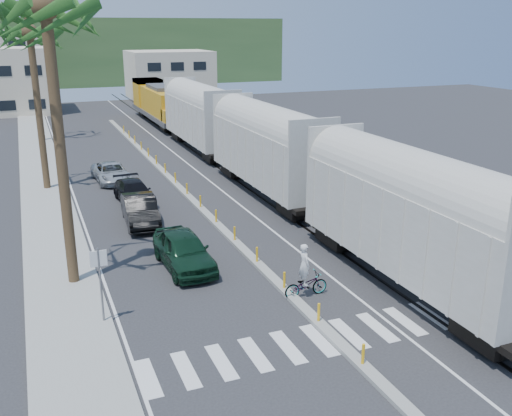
{
  "coord_description": "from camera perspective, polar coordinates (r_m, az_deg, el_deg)",
  "views": [
    {
      "loc": [
        -9.13,
        -17.45,
        10.45
      ],
      "look_at": [
        0.82,
        7.14,
        2.0
      ],
      "focal_mm": 40.0,
      "sensor_mm": 36.0,
      "label": 1
    }
  ],
  "objects": [
    {
      "name": "ground",
      "position": [
        22.29,
        5.02,
        -10.36
      ],
      "size": [
        140.0,
        140.0,
        0.0
      ],
      "primitive_type": "plane",
      "color": "#28282B",
      "rests_on": "ground"
    },
    {
      "name": "sidewalk",
      "position": [
        43.7,
        -20.57,
        2.79
      ],
      "size": [
        3.0,
        90.0,
        0.15
      ],
      "primitive_type": "cube",
      "color": "gray",
      "rests_on": "ground"
    },
    {
      "name": "rails",
      "position": [
        48.72,
        -4.67,
        5.26
      ],
      "size": [
        1.56,
        100.0,
        0.06
      ],
      "color": "black",
      "rests_on": "ground"
    },
    {
      "name": "median",
      "position": [
        39.87,
        -8.04,
        2.43
      ],
      "size": [
        0.45,
        60.0,
        0.85
      ],
      "color": "gray",
      "rests_on": "ground"
    },
    {
      "name": "crosswalk",
      "position": [
        20.76,
        7.57,
        -12.7
      ],
      "size": [
        14.0,
        2.2,
        0.01
      ],
      "primitive_type": "cube",
      "color": "silver",
      "rests_on": "ground"
    },
    {
      "name": "lane_markings",
      "position": [
        44.27,
        -12.35,
        3.61
      ],
      "size": [
        9.42,
        90.0,
        0.01
      ],
      "color": "silver",
      "rests_on": "ground"
    },
    {
      "name": "freight_train",
      "position": [
        41.91,
        -1.97,
        7.29
      ],
      "size": [
        3.0,
        60.94,
        5.85
      ],
      "color": "#B6B3A6",
      "rests_on": "ground"
    },
    {
      "name": "palm_trees",
      "position": [
        40.16,
        -21.55,
        17.02
      ],
      "size": [
        3.5,
        37.2,
        13.75
      ],
      "color": "brown",
      "rests_on": "ground"
    },
    {
      "name": "street_sign",
      "position": [
        21.29,
        -15.35,
        -6.46
      ],
      "size": [
        0.6,
        0.08,
        3.0
      ],
      "color": "slate",
      "rests_on": "ground"
    },
    {
      "name": "buildings",
      "position": [
        89.35,
        -20.76,
        12.66
      ],
      "size": [
        38.0,
        27.0,
        10.0
      ],
      "color": "beige",
      "rests_on": "ground"
    },
    {
      "name": "hillside",
      "position": [
        117.89,
        -18.18,
        14.67
      ],
      "size": [
        80.0,
        20.0,
        12.0
      ],
      "primitive_type": "cube",
      "color": "#385628",
      "rests_on": "ground"
    },
    {
      "name": "car_lead",
      "position": [
        25.98,
        -7.24,
        -4.21
      ],
      "size": [
        2.33,
        5.04,
        1.67
      ],
      "primitive_type": "imported",
      "rotation": [
        0.0,
        0.0,
        0.04
      ],
      "color": "black",
      "rests_on": "ground"
    },
    {
      "name": "car_second",
      "position": [
        32.09,
        -11.53,
        -0.2
      ],
      "size": [
        2.27,
        5.03,
        1.59
      ],
      "primitive_type": "imported",
      "rotation": [
        0.0,
        0.0,
        -0.06
      ],
      "color": "black",
      "rests_on": "ground"
    },
    {
      "name": "car_third",
      "position": [
        36.05,
        -12.11,
        1.55
      ],
      "size": [
        2.35,
        4.89,
        1.37
      ],
      "primitive_type": "imported",
      "rotation": [
        0.0,
        0.0,
        0.05
      ],
      "color": "black",
      "rests_on": "ground"
    },
    {
      "name": "car_rear",
      "position": [
        41.46,
        -14.28,
        3.46
      ],
      "size": [
        2.7,
        4.99,
        1.32
      ],
      "primitive_type": "imported",
      "rotation": [
        0.0,
        0.0,
        0.05
      ],
      "color": "#B7BABD",
      "rests_on": "ground"
    },
    {
      "name": "cyclist",
      "position": [
        23.21,
        4.97,
        -7.14
      ],
      "size": [
        0.81,
        1.93,
        2.28
      ],
      "rotation": [
        0.0,
        0.0,
        1.6
      ],
      "color": "#9EA0A5",
      "rests_on": "ground"
    }
  ]
}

